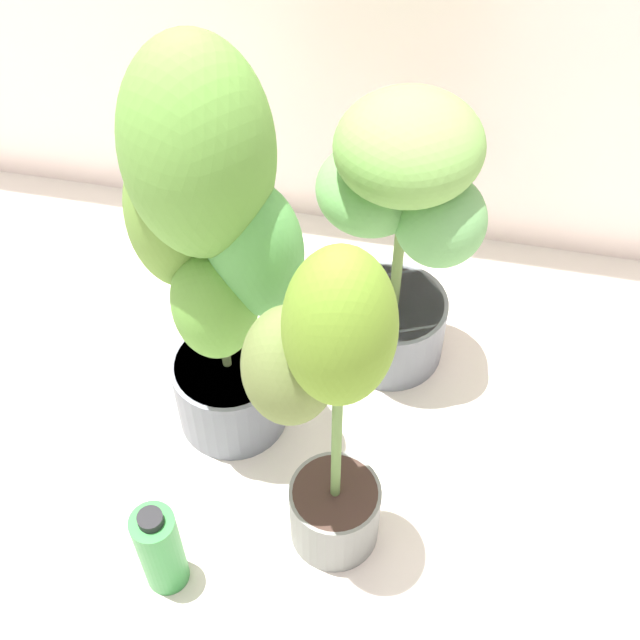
% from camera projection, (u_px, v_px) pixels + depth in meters
% --- Properties ---
extents(ground_plane, '(8.00, 8.00, 0.00)m').
position_uv_depth(ground_plane, '(208.00, 475.00, 1.93)').
color(ground_plane, silver).
rests_on(ground_plane, ground).
extents(potted_plant_center, '(0.36, 0.30, 0.99)m').
position_uv_depth(potted_plant_center, '(210.00, 245.00, 1.59)').
color(potted_plant_center, slate).
rests_on(potted_plant_center, ground).
extents(potted_plant_back_right, '(0.41, 0.34, 0.74)m').
position_uv_depth(potted_plant_back_right, '(401.00, 222.00, 1.82)').
color(potted_plant_back_right, slate).
rests_on(potted_plant_back_right, ground).
extents(potted_plant_front_right, '(0.28, 0.23, 0.84)m').
position_uv_depth(potted_plant_front_right, '(324.00, 396.00, 1.48)').
color(potted_plant_front_right, gray).
rests_on(potted_plant_front_right, ground).
extents(nutrient_bottle, '(0.09, 0.09, 0.26)m').
position_uv_depth(nutrient_bottle, '(160.00, 549.00, 1.69)').
color(nutrient_bottle, '#2C8237').
rests_on(nutrient_bottle, ground).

